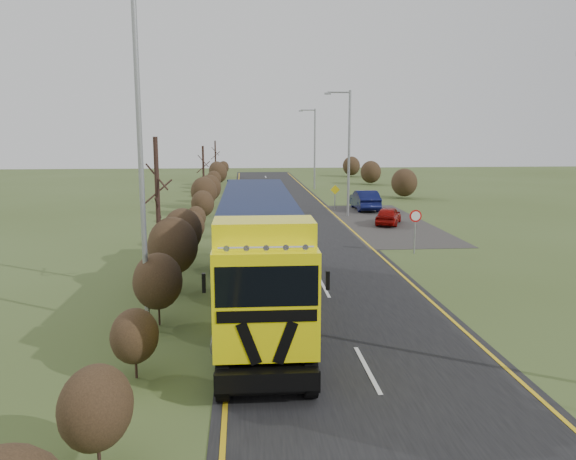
# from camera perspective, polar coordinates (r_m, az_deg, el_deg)

# --- Properties ---
(ground) EXTENTS (160.00, 160.00, 0.00)m
(ground) POSITION_cam_1_polar(r_m,az_deg,el_deg) (19.15, 5.40, -9.10)
(ground) COLOR #3D4D21
(ground) RESTS_ON ground
(road) EXTENTS (8.00, 120.00, 0.02)m
(road) POSITION_cam_1_polar(r_m,az_deg,el_deg) (28.68, 1.93, -2.58)
(road) COLOR black
(road) RESTS_ON ground
(layby) EXTENTS (6.00, 18.00, 0.02)m
(layby) POSITION_cam_1_polar(r_m,az_deg,el_deg) (39.53, 9.66, 0.77)
(layby) COLOR #33302D
(layby) RESTS_ON ground
(lane_markings) EXTENTS (7.52, 116.00, 0.01)m
(lane_markings) POSITION_cam_1_polar(r_m,az_deg,el_deg) (28.38, 2.00, -2.67)
(lane_markings) COLOR gold
(lane_markings) RESTS_ON road
(hedgerow) EXTENTS (2.24, 102.04, 6.05)m
(hedgerow) POSITION_cam_1_polar(r_m,az_deg,el_deg) (26.26, -10.62, -0.34)
(hedgerow) COLOR black
(hedgerow) RESTS_ON ground
(lorry) EXTENTS (2.89, 14.84, 4.13)m
(lorry) POSITION_cam_1_polar(r_m,az_deg,el_deg) (19.56, -3.07, -1.54)
(lorry) COLOR black
(lorry) RESTS_ON ground
(car_red_hatchback) EXTENTS (2.70, 3.87, 1.22)m
(car_red_hatchback) POSITION_cam_1_polar(r_m,az_deg,el_deg) (38.63, 10.16, 1.44)
(car_red_hatchback) COLOR #8A0906
(car_red_hatchback) RESTS_ON ground
(car_blue_sedan) EXTENTS (1.69, 4.81, 1.58)m
(car_blue_sedan) POSITION_cam_1_polar(r_m,az_deg,el_deg) (45.63, 7.80, 3.02)
(car_blue_sedan) COLOR #0A0E37
(car_blue_sedan) RESTS_ON ground
(streetlight_mid) EXTENTS (1.95, 0.18, 9.18)m
(streetlight_mid) POSITION_cam_1_polar(r_m,az_deg,el_deg) (41.75, 6.06, 8.30)
(streetlight_mid) COLOR gray
(streetlight_mid) RESTS_ON ground
(streetlight_far) EXTENTS (1.85, 0.18, 8.66)m
(streetlight_far) POSITION_cam_1_polar(r_m,az_deg,el_deg) (61.55, 2.64, 8.58)
(streetlight_far) COLOR gray
(streetlight_far) RESTS_ON ground
(left_pole) EXTENTS (0.16, 0.16, 11.40)m
(left_pole) POSITION_cam_1_polar(r_m,az_deg,el_deg) (17.67, -14.79, 7.90)
(left_pole) COLOR gray
(left_pole) RESTS_ON ground
(speed_sign) EXTENTS (0.63, 0.10, 2.29)m
(speed_sign) POSITION_cam_1_polar(r_m,az_deg,el_deg) (29.55, 12.80, 0.68)
(speed_sign) COLOR gray
(speed_sign) RESTS_ON ground
(warning_board) EXTENTS (0.77, 0.11, 2.01)m
(warning_board) POSITION_cam_1_polar(r_m,az_deg,el_deg) (45.47, 4.79, 3.61)
(warning_board) COLOR gray
(warning_board) RESTS_ON ground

